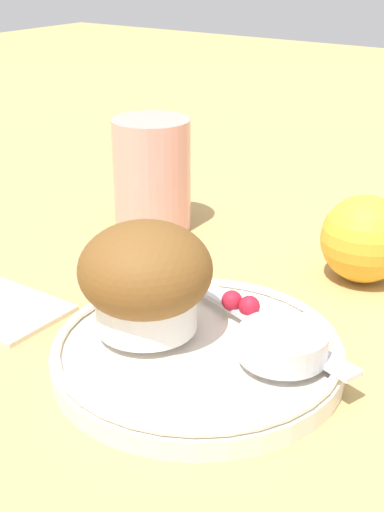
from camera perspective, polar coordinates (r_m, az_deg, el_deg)
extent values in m
plane|color=tan|center=(0.49, -1.47, -8.04)|extent=(3.00, 3.00, 0.00)
cylinder|color=silver|center=(0.48, 0.47, -8.03)|extent=(0.19, 0.19, 0.01)
torus|color=silver|center=(0.47, 0.48, -7.01)|extent=(0.19, 0.19, 0.01)
cylinder|color=silver|center=(0.48, -3.68, -3.82)|extent=(0.07, 0.07, 0.03)
ellipsoid|color=brown|center=(0.47, -3.76, -1.08)|extent=(0.09, 0.09, 0.06)
cylinder|color=silver|center=(0.45, 7.30, -6.95)|extent=(0.06, 0.06, 0.02)
cylinder|color=white|center=(0.45, 7.34, -6.20)|extent=(0.05, 0.05, 0.00)
sphere|color=#B7192D|center=(0.50, 3.21, -3.59)|extent=(0.02, 0.02, 0.02)
sphere|color=#B7192D|center=(0.50, 4.61, -4.03)|extent=(0.02, 0.02, 0.02)
cube|color=silver|center=(0.50, 4.35, -4.53)|extent=(0.19, 0.08, 0.00)
sphere|color=#F4A82D|center=(0.60, 13.65, 1.35)|extent=(0.07, 0.07, 0.07)
cylinder|color=#E5998C|center=(0.69, -3.22, 6.51)|extent=(0.07, 0.07, 0.11)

